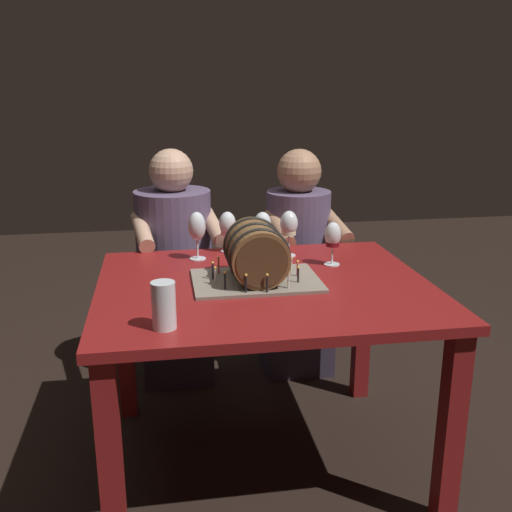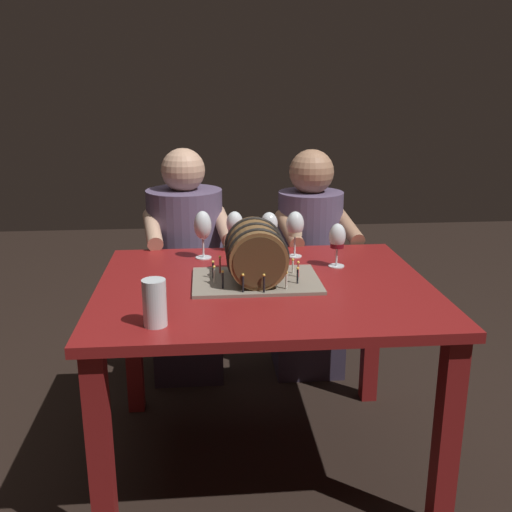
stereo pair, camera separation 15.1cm
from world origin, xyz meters
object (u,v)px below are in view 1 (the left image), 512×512
at_px(wine_glass_amber, 263,225).
at_px(dining_table, 264,311).
at_px(person_seated_left, 175,274).
at_px(person_seated_right, 297,273).
at_px(wine_glass_white, 289,225).
at_px(barrel_cake, 256,256).
at_px(wine_glass_rose, 227,226).
at_px(wine_glass_empty, 197,227).
at_px(beer_pint, 164,307).
at_px(wine_glass_red, 333,237).

bearing_deg(wine_glass_amber, dining_table, -98.78).
distance_m(person_seated_left, person_seated_right, 0.61).
xyz_separation_m(wine_glass_white, person_seated_left, (-0.47, 0.44, -0.33)).
relative_size(barrel_cake, wine_glass_rose, 2.63).
bearing_deg(person_seated_right, wine_glass_empty, -141.02).
bearing_deg(wine_glass_rose, wine_glass_amber, -21.96).
height_order(barrel_cake, wine_glass_amber, barrel_cake).
distance_m(dining_table, beer_pint, 0.54).
xyz_separation_m(dining_table, person_seated_right, (0.31, 0.77, -0.11)).
bearing_deg(person_seated_left, wine_glass_empty, -78.48).
bearing_deg(wine_glass_red, beer_pint, -141.28).
xyz_separation_m(wine_glass_white, beer_pint, (-0.53, -0.69, -0.07)).
relative_size(wine_glass_red, wine_glass_white, 0.90).
bearing_deg(wine_glass_red, dining_table, -149.42).
bearing_deg(wine_glass_red, person_seated_left, 135.99).
xyz_separation_m(wine_glass_empty, wine_glass_red, (0.53, -0.17, -0.02)).
bearing_deg(wine_glass_empty, person_seated_right, 38.98).
relative_size(person_seated_left, person_seated_right, 1.01).
bearing_deg(wine_glass_amber, wine_glass_red, -39.49).
distance_m(dining_table, wine_glass_empty, 0.48).
relative_size(wine_glass_rose, wine_glass_amber, 0.97).
height_order(wine_glass_rose, beer_pint, wine_glass_rose).
xyz_separation_m(wine_glass_empty, beer_pint, (-0.15, -0.70, -0.07)).
xyz_separation_m(wine_glass_empty, person_seated_right, (0.53, 0.43, -0.36)).
xyz_separation_m(beer_pint, person_seated_left, (0.06, 1.13, -0.26)).
xyz_separation_m(person_seated_left, person_seated_right, (0.61, -0.00, -0.03)).
relative_size(barrel_cake, wine_glass_empty, 2.31).
distance_m(wine_glass_white, person_seated_right, 0.58).
bearing_deg(wine_glass_white, person_seated_left, 136.80).
bearing_deg(wine_glass_white, wine_glass_empty, 177.99).
relative_size(barrel_cake, person_seated_right, 0.40).
bearing_deg(wine_glass_white, beer_pint, -127.36).
bearing_deg(barrel_cake, wine_glass_rose, 97.25).
xyz_separation_m(beer_pint, person_seated_right, (0.67, 1.13, -0.29)).
height_order(wine_glass_empty, wine_glass_amber, wine_glass_empty).
xyz_separation_m(wine_glass_rose, wine_glass_amber, (0.14, -0.06, 0.01)).
bearing_deg(wine_glass_amber, wine_glass_empty, -172.21).
relative_size(wine_glass_amber, person_seated_left, 0.16).
relative_size(wine_glass_red, wine_glass_rose, 1.00).
xyz_separation_m(wine_glass_empty, person_seated_left, (-0.09, 0.43, -0.33)).
bearing_deg(wine_glass_rose, person_seated_left, 124.03).
height_order(dining_table, wine_glass_rose, wine_glass_rose).
relative_size(barrel_cake, wine_glass_red, 2.64).
relative_size(wine_glass_amber, beer_pint, 1.26).
relative_size(wine_glass_amber, person_seated_right, 0.16).
xyz_separation_m(barrel_cake, wine_glass_white, (0.19, 0.32, 0.03)).
height_order(wine_glass_red, beer_pint, wine_glass_red).
bearing_deg(wine_glass_white, wine_glass_amber, 153.33).
distance_m(wine_glass_white, wine_glass_amber, 0.12).
bearing_deg(barrel_cake, wine_glass_white, 58.96).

